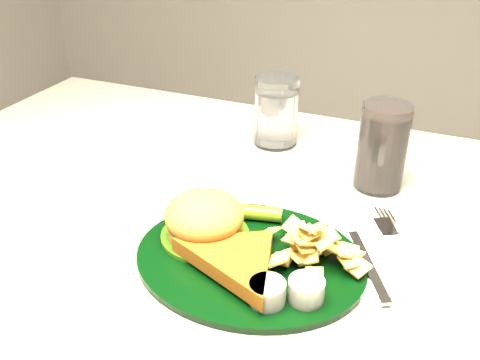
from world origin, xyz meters
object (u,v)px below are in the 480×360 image
object	(u,v)px
fork_napkin	(370,260)
cola_glass	(382,147)
dinner_plate	(250,241)
water_glass	(276,111)

from	to	relation	value
fork_napkin	cola_glass	bearing A→B (deg)	69.40
dinner_plate	cola_glass	bearing A→B (deg)	63.49
cola_glass	fork_napkin	distance (m)	0.21
dinner_plate	water_glass	distance (m)	0.35
water_glass	fork_napkin	distance (m)	0.37
water_glass	dinner_plate	bearing A→B (deg)	-75.62
cola_glass	dinner_plate	bearing A→B (deg)	-113.87
water_glass	cola_glass	xyz separation A→B (m)	(0.20, -0.09, 0.01)
water_glass	cola_glass	size ratio (longest dim) A/B	0.91
dinner_plate	fork_napkin	size ratio (longest dim) A/B	1.61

